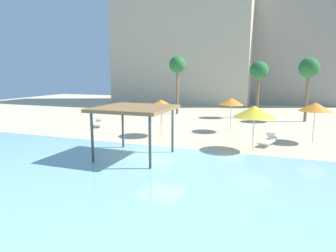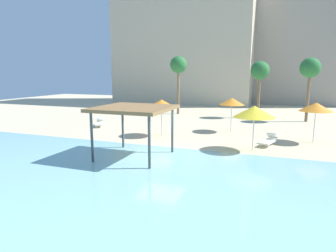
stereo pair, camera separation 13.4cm
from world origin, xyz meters
TOP-DOWN VIEW (x-y plane):
  - ground_plane at (0.00, 0.00)m, footprint 80.00×80.00m
  - lagoon_water at (0.00, -5.25)m, footprint 44.00×13.50m
  - shade_pavilion at (-1.13, -1.19)m, footprint 3.99×3.99m
  - beach_umbrella_orange_0 at (8.59, 6.31)m, footprint 2.12×2.12m
  - beach_umbrella_orange_1 at (-1.87, 4.71)m, footprint 2.24×2.24m
  - beach_umbrella_yellow_2 at (4.93, 2.60)m, footprint 2.49×2.49m
  - beach_umbrella_orange_3 at (2.75, 8.20)m, footprint 2.00×2.00m
  - lounge_chair_0 at (-8.57, 6.61)m, footprint 1.45×1.95m
  - lounge_chair_2 at (5.81, 4.48)m, footprint 1.10×1.99m
  - palm_tree_0 at (-4.66, 16.84)m, footprint 1.90×1.90m
  - palm_tree_1 at (4.21, 16.91)m, footprint 1.90×1.90m
  - palm_tree_2 at (8.82, 15.90)m, footprint 1.90×1.90m
  - hotel_block_0 at (-8.35, 30.57)m, footprint 21.37×8.80m
  - hotel_block_1 at (6.32, 36.08)m, footprint 18.78×10.14m

SIDE VIEW (x-z plane):
  - ground_plane at x=0.00m, z-range 0.00..0.00m
  - lagoon_water at x=0.00m, z-range 0.00..0.04m
  - lounge_chair_0 at x=-8.57m, z-range -0.04..0.70m
  - lounge_chair_2 at x=5.81m, z-range -0.04..0.70m
  - beach_umbrella_yellow_2 at x=4.93m, z-range 1.03..3.77m
  - beach_umbrella_orange_1 at x=-1.87m, z-range 1.06..3.80m
  - beach_umbrella_orange_0 at x=8.59m, z-range 1.07..3.79m
  - beach_umbrella_orange_3 at x=2.75m, z-range 1.08..3.80m
  - shade_pavilion at x=-1.13m, z-range 1.24..4.09m
  - palm_tree_1 at x=4.21m, z-range 1.86..7.76m
  - palm_tree_2 at x=8.82m, z-range 1.97..8.08m
  - palm_tree_0 at x=-4.66m, z-range 2.16..8.72m
  - hotel_block_1 at x=6.32m, z-range 0.00..16.85m
  - hotel_block_0 at x=-8.35m, z-range 0.00..20.84m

